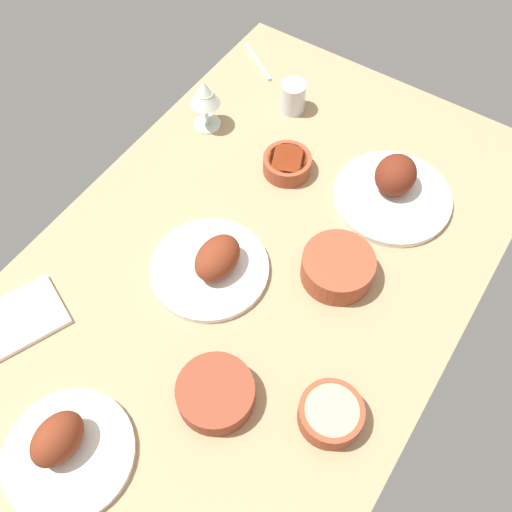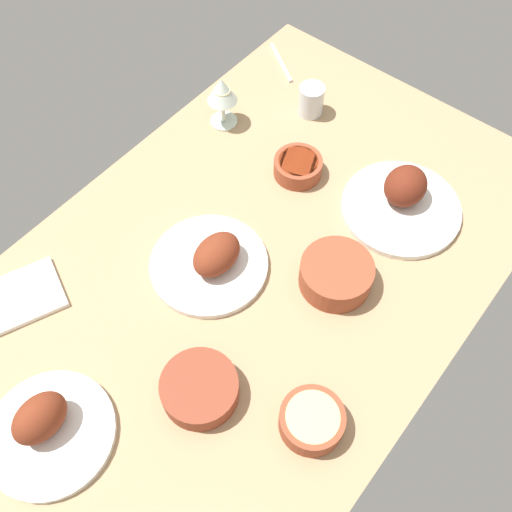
{
  "view_description": "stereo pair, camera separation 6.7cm",
  "coord_description": "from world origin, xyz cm",
  "px_view_note": "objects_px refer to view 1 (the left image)",
  "views": [
    {
      "loc": [
        56.28,
        37.21,
        113.21
      ],
      "look_at": [
        0.0,
        0.0,
        6.0
      ],
      "focal_mm": 40.84,
      "sensor_mm": 36.0,
      "label": 1
    },
    {
      "loc": [
        52.29,
        42.64,
        113.21
      ],
      "look_at": [
        0.0,
        0.0,
        6.0
      ],
      "focal_mm": 40.84,
      "sensor_mm": 36.0,
      "label": 2
    }
  ],
  "objects_px": {
    "plate_far_side": "(394,188)",
    "bowl_potatoes": "(331,414)",
    "plate_center_main": "(213,264)",
    "folded_napkin": "(19,319)",
    "water_tumbler": "(293,97)",
    "plate_near_viewer": "(64,447)",
    "bowl_pasta": "(338,267)",
    "bowl_soup": "(216,393)",
    "wine_glass": "(205,95)",
    "bowl_sauce": "(287,163)",
    "spoon_loose": "(257,61)"
  },
  "relations": [
    {
      "from": "plate_far_side",
      "to": "bowl_potatoes",
      "type": "xyz_separation_m",
      "value": [
        0.55,
        0.14,
        -0.0
      ]
    },
    {
      "from": "plate_center_main",
      "to": "folded_napkin",
      "type": "height_order",
      "value": "plate_center_main"
    },
    {
      "from": "water_tumbler",
      "to": "folded_napkin",
      "type": "height_order",
      "value": "water_tumbler"
    },
    {
      "from": "plate_near_viewer",
      "to": "bowl_pasta",
      "type": "relative_size",
      "value": 1.54
    },
    {
      "from": "bowl_pasta",
      "to": "water_tumbler",
      "type": "xyz_separation_m",
      "value": [
        -0.38,
        -0.35,
        0.01
      ]
    },
    {
      "from": "folded_napkin",
      "to": "bowl_pasta",
      "type": "bearing_deg",
      "value": 132.81
    },
    {
      "from": "plate_center_main",
      "to": "folded_napkin",
      "type": "bearing_deg",
      "value": -39.57
    },
    {
      "from": "bowl_potatoes",
      "to": "bowl_soup",
      "type": "bearing_deg",
      "value": -67.03
    },
    {
      "from": "bowl_soup",
      "to": "wine_glass",
      "type": "relative_size",
      "value": 1.07
    },
    {
      "from": "bowl_sauce",
      "to": "folded_napkin",
      "type": "bearing_deg",
      "value": -20.81
    },
    {
      "from": "bowl_soup",
      "to": "wine_glass",
      "type": "distance_m",
      "value": 0.73
    },
    {
      "from": "folded_napkin",
      "to": "spoon_loose",
      "type": "xyz_separation_m",
      "value": [
        -0.94,
        -0.03,
        -0.0
      ]
    },
    {
      "from": "plate_far_side",
      "to": "bowl_potatoes",
      "type": "distance_m",
      "value": 0.56
    },
    {
      "from": "plate_near_viewer",
      "to": "bowl_sauce",
      "type": "height_order",
      "value": "plate_near_viewer"
    },
    {
      "from": "bowl_sauce",
      "to": "bowl_soup",
      "type": "bearing_deg",
      "value": 18.62
    },
    {
      "from": "plate_center_main",
      "to": "folded_napkin",
      "type": "distance_m",
      "value": 0.42
    },
    {
      "from": "bowl_potatoes",
      "to": "bowl_pasta",
      "type": "height_order",
      "value": "bowl_pasta"
    },
    {
      "from": "bowl_pasta",
      "to": "wine_glass",
      "type": "bearing_deg",
      "value": -112.94
    },
    {
      "from": "bowl_pasta",
      "to": "bowl_sauce",
      "type": "relative_size",
      "value": 1.33
    },
    {
      "from": "bowl_potatoes",
      "to": "plate_far_side",
      "type": "bearing_deg",
      "value": -165.56
    },
    {
      "from": "bowl_sauce",
      "to": "water_tumbler",
      "type": "xyz_separation_m",
      "value": [
        -0.19,
        -0.1,
        0.02
      ]
    },
    {
      "from": "plate_near_viewer",
      "to": "spoon_loose",
      "type": "relative_size",
      "value": 1.46
    },
    {
      "from": "plate_near_viewer",
      "to": "folded_napkin",
      "type": "relative_size",
      "value": 1.35
    },
    {
      "from": "bowl_soup",
      "to": "wine_glass",
      "type": "bearing_deg",
      "value": -142.63
    },
    {
      "from": "plate_center_main",
      "to": "bowl_sauce",
      "type": "bearing_deg",
      "value": -177.04
    },
    {
      "from": "plate_far_side",
      "to": "bowl_soup",
      "type": "distance_m",
      "value": 0.63
    },
    {
      "from": "bowl_pasta",
      "to": "wine_glass",
      "type": "height_order",
      "value": "wine_glass"
    },
    {
      "from": "folded_napkin",
      "to": "spoon_loose",
      "type": "bearing_deg",
      "value": -178.21
    },
    {
      "from": "plate_far_side",
      "to": "wine_glass",
      "type": "distance_m",
      "value": 0.51
    },
    {
      "from": "bowl_potatoes",
      "to": "bowl_sauce",
      "type": "height_order",
      "value": "bowl_potatoes"
    },
    {
      "from": "plate_center_main",
      "to": "water_tumbler",
      "type": "bearing_deg",
      "value": -167.25
    },
    {
      "from": "bowl_soup",
      "to": "bowl_sauce",
      "type": "bearing_deg",
      "value": -161.38
    },
    {
      "from": "bowl_soup",
      "to": "folded_napkin",
      "type": "relative_size",
      "value": 0.84
    },
    {
      "from": "bowl_sauce",
      "to": "spoon_loose",
      "type": "relative_size",
      "value": 0.71
    },
    {
      "from": "bowl_potatoes",
      "to": "spoon_loose",
      "type": "distance_m",
      "value": 1.01
    },
    {
      "from": "bowl_sauce",
      "to": "water_tumbler",
      "type": "distance_m",
      "value": 0.21
    },
    {
      "from": "water_tumbler",
      "to": "folded_napkin",
      "type": "bearing_deg",
      "value": -9.94
    },
    {
      "from": "bowl_pasta",
      "to": "water_tumbler",
      "type": "distance_m",
      "value": 0.52
    },
    {
      "from": "bowl_soup",
      "to": "plate_far_side",
      "type": "bearing_deg",
      "value": 174.55
    },
    {
      "from": "plate_center_main",
      "to": "bowl_pasta",
      "type": "xyz_separation_m",
      "value": [
        -0.14,
        0.23,
        0.01
      ]
    },
    {
      "from": "bowl_pasta",
      "to": "plate_far_side",
      "type": "bearing_deg",
      "value": 179.42
    },
    {
      "from": "spoon_loose",
      "to": "bowl_pasta",
      "type": "bearing_deg",
      "value": 169.92
    },
    {
      "from": "spoon_loose",
      "to": "water_tumbler",
      "type": "bearing_deg",
      "value": -177.31
    },
    {
      "from": "plate_far_side",
      "to": "plate_near_viewer",
      "type": "distance_m",
      "value": 0.89
    },
    {
      "from": "bowl_soup",
      "to": "bowl_pasta",
      "type": "distance_m",
      "value": 0.37
    },
    {
      "from": "bowl_potatoes",
      "to": "water_tumbler",
      "type": "bearing_deg",
      "value": -143.55
    },
    {
      "from": "bowl_sauce",
      "to": "spoon_loose",
      "type": "xyz_separation_m",
      "value": [
        -0.29,
        -0.28,
        -0.02
      ]
    },
    {
      "from": "plate_near_viewer",
      "to": "bowl_potatoes",
      "type": "bearing_deg",
      "value": 130.68
    },
    {
      "from": "bowl_potatoes",
      "to": "wine_glass",
      "type": "height_order",
      "value": "wine_glass"
    },
    {
      "from": "plate_center_main",
      "to": "spoon_loose",
      "type": "bearing_deg",
      "value": -154.66
    }
  ]
}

